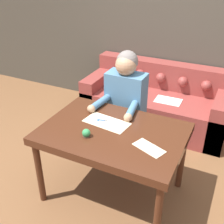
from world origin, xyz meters
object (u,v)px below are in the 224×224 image
at_px(dining_table, 113,138).
at_px(couch, 156,103).
at_px(pin_cushion, 86,133).
at_px(person, 125,106).
at_px(scissors, 103,120).

distance_m(dining_table, couch, 1.52).
bearing_deg(dining_table, pin_cushion, -130.66).
bearing_deg(couch, person, -95.40).
height_order(dining_table, scissors, scissors).
bearing_deg(couch, pin_cushion, -93.37).
bearing_deg(person, couch, 84.60).
bearing_deg(person, dining_table, -76.66).
height_order(couch, scissors, couch).
relative_size(dining_table, scissors, 5.53).
distance_m(scissors, pin_cushion, 0.29).
xyz_separation_m(couch, pin_cushion, (-0.10, -1.66, 0.46)).
height_order(couch, person, person).
height_order(person, pin_cushion, person).
bearing_deg(pin_cushion, couch, 86.63).
bearing_deg(pin_cushion, person, 88.92).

